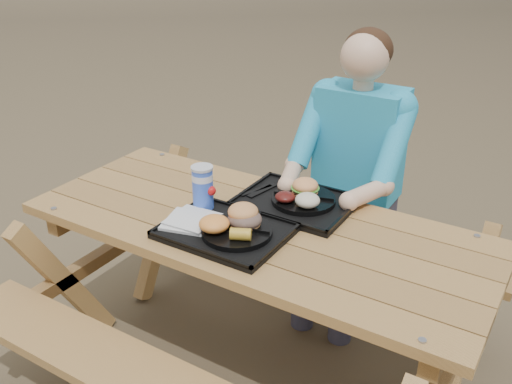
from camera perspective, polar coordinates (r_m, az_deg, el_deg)
The scene contains 18 objects.
ground at distance 2.64m, azimuth -0.00°, elevation -17.39°, with size 60.00×60.00×0.00m, color #999999.
picnic_table at distance 2.40m, azimuth -0.00°, elevation -10.89°, with size 1.80×1.49×0.75m, color #999999, non-canonical shape.
tray_near at distance 2.12m, azimuth -3.08°, elevation -4.00°, with size 0.45×0.35×0.02m, color black.
tray_far at distance 2.32m, azimuth 3.98°, elevation -1.11°, with size 0.45×0.35×0.02m, color black.
plate_near at distance 2.08m, azimuth -1.92°, elevation -3.98°, with size 0.26×0.26×0.02m, color black.
plate_far at distance 2.31m, azimuth 4.77°, elevation -0.75°, with size 0.26×0.26×0.02m, color black.
napkin_stack at distance 2.16m, azimuth -6.72°, elevation -2.82°, with size 0.18×0.18×0.02m, color silver.
soda_cup at distance 2.24m, azimuth -5.34°, elevation 0.37°, with size 0.08×0.08×0.17m, color blue.
condiment_bbq at distance 2.19m, azimuth -1.44°, elevation -2.14°, with size 0.05×0.05×0.03m, color black.
condiment_mustard at distance 2.17m, azimuth -0.20°, elevation -2.38°, with size 0.05×0.05×0.03m, color #FFFA1C.
sandwich at distance 2.07m, azimuth -1.14°, elevation -1.83°, with size 0.12×0.12×0.12m, color #DF904E, non-canonical shape.
mac_cheese at distance 2.05m, azimuth -4.21°, elevation -3.19°, with size 0.11×0.11×0.06m, color #FA9F41.
corn_cob at distance 2.00m, azimuth -1.55°, elevation -4.24°, with size 0.07×0.07×0.04m, color gold, non-canonical shape.
cutlery_far at distance 2.39m, azimuth 0.60°, elevation 0.13°, with size 0.03×0.16×0.01m, color black.
burger at distance 2.32m, azimuth 4.96°, elevation 0.98°, with size 0.11×0.11×0.10m, color #F69B56, non-canonical shape.
baked_beans at distance 2.26m, azimuth 2.94°, elevation -0.49°, with size 0.08×0.08×0.04m, color #4F130F.
potato_salad at distance 2.22m, azimuth 5.17°, elevation -0.83°, with size 0.10×0.10×0.05m, color beige.
diner at distance 2.75m, azimuth 9.81°, elevation 0.27°, with size 0.48×0.84×1.28m, color teal, non-canonical shape.
Camera 1 is at (1.01, -1.63, 1.82)m, focal length 40.00 mm.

